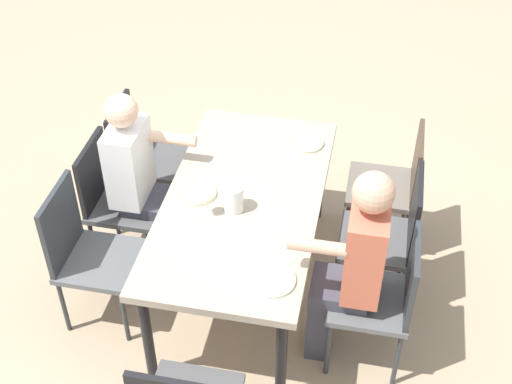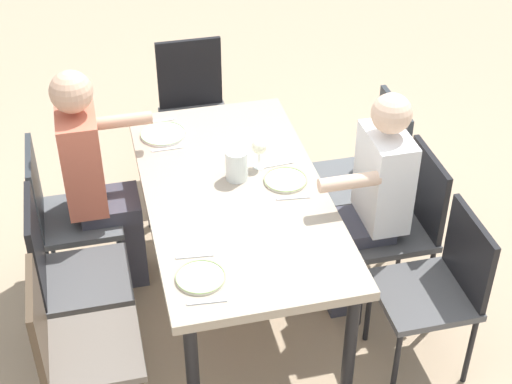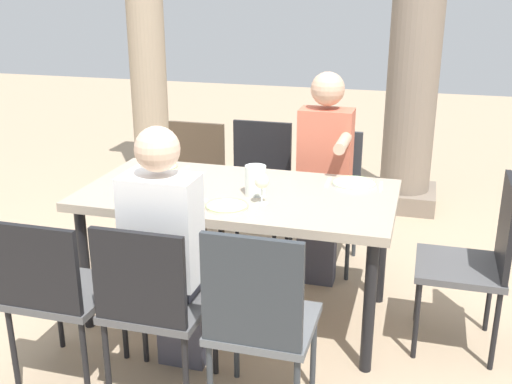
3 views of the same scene
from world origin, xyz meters
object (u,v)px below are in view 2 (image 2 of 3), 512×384
Objects in this scene: chair_west_south at (440,283)px; plate_2 at (163,134)px; dining_table at (235,202)px; wine_glass_1 at (259,148)px; plate_0 at (201,277)px; water_pitcher at (237,166)px; chair_west_north at (72,344)px; diner_woman_green at (370,200)px; plate_1 at (286,180)px; chair_mid_north at (66,270)px; chair_mid_south at (402,219)px; chair_east_south at (371,167)px; chair_head_east at (194,105)px; diner_man_white at (96,176)px; chair_east_north at (63,211)px.

chair_west_south reaches higher than plate_2.
wine_glass_1 is (0.18, -0.17, 0.19)m from dining_table.
plate_0 is 0.87× the size of plate_2.
wine_glass_1 is 0.16m from water_pitcher.
chair_west_north is 1.62m from diner_woman_green.
chair_west_north is 1.73m from chair_west_south.
chair_west_south is at bearing -158.56° from diner_woman_green.
dining_table is 1.92× the size of chair_west_north.
diner_woman_green is at bearing -72.34° from chair_west_north.
chair_west_north is 5.54× the size of wine_glass_1.
chair_west_north is at bearing 119.62° from plate_1.
chair_west_north is 1.36m from wine_glass_1.
chair_west_south is 3.46× the size of plate_2.
chair_west_north is 0.49m from chair_mid_north.
chair_west_north is 1.80m from chair_mid_south.
wine_glass_1 is at bearing -73.41° from chair_mid_north.
plate_2 is at bearing 78.03° from chair_east_south.
chair_head_east is 4.25× the size of plate_1.
chair_west_south is 0.94× the size of chair_mid_north.
dining_table is at bearing 112.44° from chair_east_south.
diner_man_white is at bearing -11.38° from chair_west_north.
chair_east_north is 0.28m from diner_man_white.
plate_0 is at bearing 155.91° from water_pitcher.
chair_west_south is 5.39× the size of water_pitcher.
chair_west_south is at bearing -137.13° from plate_1.
chair_east_south is at bearing -60.75° from plate_1.
diner_man_white reaches higher than chair_mid_south.
chair_mid_south is (0.49, -1.73, 0.00)m from chair_west_north.
chair_mid_south is 0.70× the size of diner_woman_green.
dining_table is 0.90m from chair_mid_north.
water_pitcher is (-0.26, -0.70, 0.12)m from diner_man_white.
chair_east_north reaches higher than plate_2.
plate_0 is at bearing 88.73° from chair_west_south.
diner_woman_green reaches higher than chair_head_east.
diner_man_white is at bearing 21.81° from plate_0.
chair_west_south is 0.49m from chair_mid_south.
diner_woman_green reaches higher than wine_glass_1.
chair_west_south is 0.97× the size of chair_east_north.
chair_head_east is (1.41, 0.87, 0.01)m from chair_mid_south.
dining_table is 0.18m from water_pitcher.
diner_man_white is 5.28× the size of plate_2.
chair_east_south is (0.49, -0.01, -0.00)m from chair_mid_south.
chair_east_north is at bearing 31.41° from plate_0.
chair_east_south is at bearing -67.56° from dining_table.
dining_table is at bearing -81.52° from chair_mid_north.
diner_man_white reaches higher than water_pitcher.
water_pitcher is (-0.25, -0.90, 0.31)m from chair_east_north.
plate_2 is (0.24, -0.59, 0.25)m from chair_east_north.
chair_head_east is 3.73× the size of plate_2.
plate_0 is 1.36× the size of water_pitcher.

